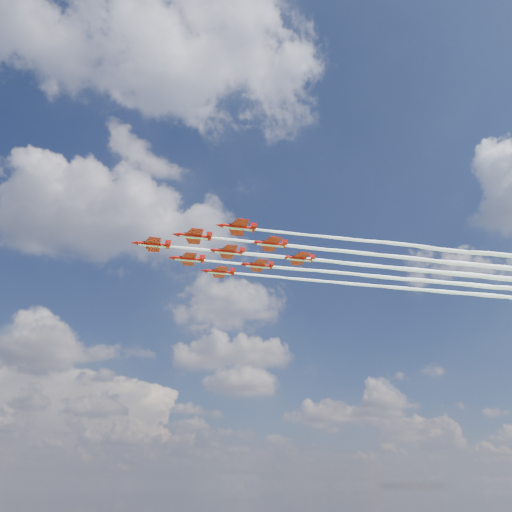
% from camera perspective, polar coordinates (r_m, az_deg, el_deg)
% --- Properties ---
extents(jet_lead, '(140.85, 8.64, 2.40)m').
position_cam_1_polar(jet_lead, '(141.87, 16.42, -1.39)').
color(jet_lead, '#B01009').
extents(jet_row2_port, '(140.85, 8.64, 2.40)m').
position_cam_1_polar(jet_row2_port, '(141.38, 21.04, -0.63)').
color(jet_row2_port, '#B01009').
extents(jet_row2_starb, '(140.85, 8.64, 2.40)m').
position_cam_1_polar(jet_row2_starb, '(151.80, 18.35, -2.67)').
color(jet_row2_starb, '#B01009').
extents(jet_row3_port, '(140.85, 8.64, 2.40)m').
position_cam_1_polar(jet_row3_port, '(141.85, 25.66, 0.14)').
color(jet_row3_port, '#B01009').
extents(jet_row3_centre, '(140.85, 8.64, 2.40)m').
position_cam_1_polar(jet_row3_centre, '(151.63, 22.67, -1.96)').
color(jet_row3_centre, '#B01009').
extents(jet_row3_starb, '(140.85, 8.64, 2.40)m').
position_cam_1_polar(jet_row3_starb, '(161.96, 20.05, -3.80)').
color(jet_row3_starb, '#B01009').
extents(jet_row4_port, '(140.85, 8.64, 2.40)m').
position_cam_1_polar(jet_row4_port, '(152.34, 26.97, -1.24)').
color(jet_row4_port, '#B01009').
extents(jet_row4_starb, '(140.85, 8.64, 2.40)m').
position_cam_1_polar(jet_row4_starb, '(162.06, 24.10, -3.12)').
color(jet_row4_starb, '#B01009').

